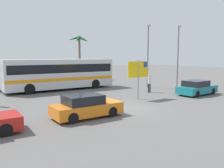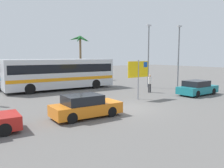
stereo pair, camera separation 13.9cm
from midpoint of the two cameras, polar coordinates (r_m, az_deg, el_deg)
name	(u,v)px [view 2 (the right image)]	position (r m, az deg, el deg)	size (l,w,h in m)	color
ground	(126,108)	(15.71, 3.63, -6.02)	(120.00, 120.00, 0.00)	#605E5B
bus_front_coach	(61,73)	(24.65, -12.32, 2.71)	(11.23, 2.60, 3.17)	silver
bus_rear_coach	(43,71)	(27.95, -16.42, 3.06)	(11.23, 2.60, 3.17)	silver
ferry_sign	(139,71)	(18.90, 6.81, 3.25)	(2.20, 0.24, 3.20)	gray
car_teal	(197,88)	(22.41, 20.46, -0.92)	(4.23, 2.05, 1.32)	#19757F
car_orange	(85,106)	(13.41, -6.31, -5.52)	(4.03, 1.75, 1.32)	orange
pedestrian_by_bus	(150,82)	(22.68, 9.46, 0.53)	(0.32, 0.32, 1.75)	#2D2D33
lamp_post_left_side	(178,55)	(25.53, 16.25, 6.97)	(0.56, 0.20, 6.69)	slate
lamp_post_right_side	(148,54)	(26.10, 9.13, 7.41)	(0.56, 0.20, 6.93)	slate
palm_tree_seaside	(80,45)	(35.62, -7.70, 9.57)	(3.25, 3.27, 6.56)	brown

